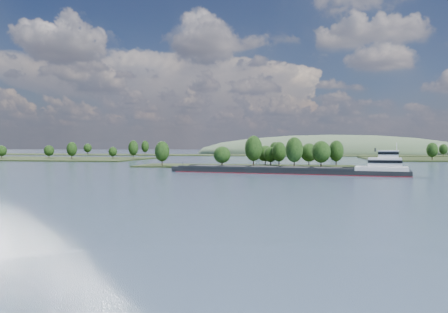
# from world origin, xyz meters

# --- Properties ---
(ground) EXTENTS (1800.00, 1800.00, 0.00)m
(ground) POSITION_xyz_m (0.00, 120.00, 0.00)
(ground) COLOR #384B61
(ground) RESTS_ON ground
(tree_island) EXTENTS (100.00, 31.43, 14.83)m
(tree_island) POSITION_xyz_m (7.65, 178.91, 4.07)
(tree_island) COLOR black
(tree_island) RESTS_ON ground
(back_shoreline) EXTENTS (900.00, 60.00, 15.11)m
(back_shoreline) POSITION_xyz_m (8.57, 399.73, 0.75)
(back_shoreline) COLOR black
(back_shoreline) RESTS_ON ground
(hill_west) EXTENTS (320.00, 160.00, 44.00)m
(hill_west) POSITION_xyz_m (60.00, 500.00, 0.00)
(hill_west) COLOR #3F553A
(hill_west) RESTS_ON ground
(cargo_barge) EXTENTS (84.20, 24.68, 11.33)m
(cargo_barge) POSITION_xyz_m (25.35, 135.29, 1.43)
(cargo_barge) COLOR black
(cargo_barge) RESTS_ON ground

